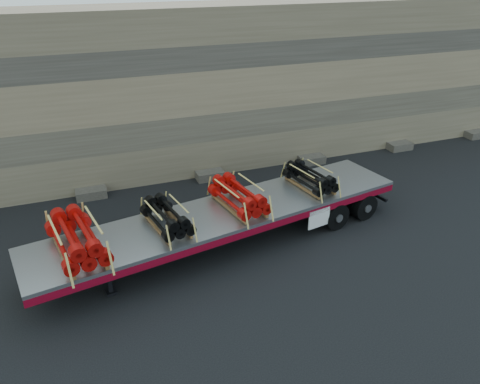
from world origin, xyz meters
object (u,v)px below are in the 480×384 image
object	(u,v)px
bundle_midfront	(167,218)
bundle_rear	(310,178)
bundle_midrear	(239,197)
trailer	(226,228)
bundle_front	(77,239)

from	to	relation	value
bundle_midfront	bundle_rear	size ratio (longest dim) A/B	1.00
bundle_midfront	bundle_rear	xyz separation A→B (m)	(5.41, 0.98, -0.00)
bundle_midfront	bundle_midrear	bearing A→B (deg)	0.00
bundle_midrear	bundle_rear	bearing A→B (deg)	-0.00
trailer	bundle_front	world-z (taller)	bundle_front
trailer	bundle_rear	distance (m)	3.59
trailer	bundle_midfront	world-z (taller)	bundle_midfront
bundle_front	bundle_midrear	world-z (taller)	bundle_front
bundle_midfront	bundle_midrear	xyz separation A→B (m)	(2.49, 0.45, 0.04)
trailer	bundle_rear	bearing A→B (deg)	-0.00
bundle_front	bundle_rear	xyz separation A→B (m)	(8.03, 1.45, -0.10)
bundle_front	bundle_rear	distance (m)	8.16
bundle_midrear	bundle_rear	size ratio (longest dim) A/B	1.12
bundle_midfront	bundle_rear	world-z (taller)	bundle_midfront
trailer	bundle_midrear	size ratio (longest dim) A/B	5.71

